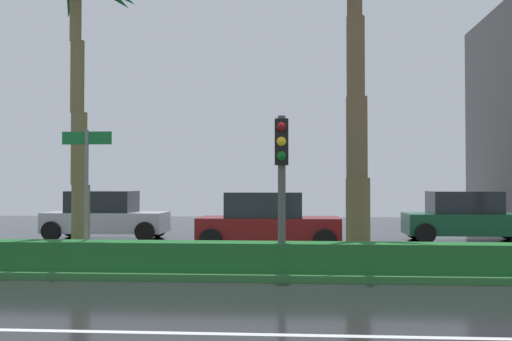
{
  "coord_description": "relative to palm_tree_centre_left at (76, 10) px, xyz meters",
  "views": [
    {
      "loc": [
        5.24,
        -5.68,
        1.96
      ],
      "look_at": [
        3.92,
        12.68,
        2.4
      ],
      "focal_mm": 41.27,
      "sensor_mm": 36.0,
      "label": 1
    }
  ],
  "objects": [
    {
      "name": "traffic_signal_median_right",
      "position": [
        5.19,
        -2.0,
        -3.95
      ],
      "size": [
        0.28,
        0.43,
        3.24
      ],
      "color": "#4C4C47",
      "rests_on": "median_strip"
    },
    {
      "name": "median_hedge",
      "position": [
        0.3,
        -1.96,
        -5.88
      ],
      "size": [
        76.5,
        0.7,
        0.6
      ],
      "color": "#1E6028",
      "rests_on": "median_strip"
    },
    {
      "name": "palm_tree_centre_left",
      "position": [
        0.0,
        0.0,
        0.0
      ],
      "size": [
        3.55,
        3.49,
        7.75
      ],
      "color": "brown",
      "rests_on": "median_strip"
    },
    {
      "name": "car_in_traffic_second",
      "position": [
        -1.41,
        6.53,
        -5.51
      ],
      "size": [
        4.3,
        2.02,
        1.72
      ],
      "color": "silver",
      "rests_on": "ground_plane"
    },
    {
      "name": "median_strip",
      "position": [
        0.3,
        -0.56,
        -6.26
      ],
      "size": [
        85.5,
        4.0,
        0.15
      ],
      "primitive_type": "cube",
      "color": "#2D6B33",
      "rests_on": "ground_plane"
    },
    {
      "name": "ground_plane",
      "position": [
        0.3,
        0.44,
        -6.38
      ],
      "size": [
        90.0,
        42.0,
        0.1
      ],
      "primitive_type": "cube",
      "color": "black"
    },
    {
      "name": "car_in_traffic_third",
      "position": [
        4.6,
        3.69,
        -5.51
      ],
      "size": [
        4.3,
        2.02,
        1.72
      ],
      "color": "maroon",
      "rests_on": "ground_plane"
    },
    {
      "name": "street_name_sign",
      "position": [
        0.95,
        -1.77,
        -4.25
      ],
      "size": [
        1.1,
        0.08,
        3.0
      ],
      "color": "slate",
      "rests_on": "median_strip"
    },
    {
      "name": "car_in_traffic_fourth",
      "position": [
        11.34,
        6.5,
        -5.51
      ],
      "size": [
        4.3,
        2.02,
        1.72
      ],
      "color": "#195133",
      "rests_on": "ground_plane"
    }
  ]
}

